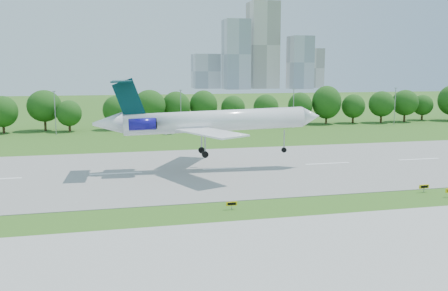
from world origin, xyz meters
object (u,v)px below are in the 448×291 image
service_vehicle_a (169,133)px  service_vehicle_b (147,132)px  airliner (204,120)px  taxi_sign_left (232,204)px

service_vehicle_a → service_vehicle_b: 6.71m
airliner → service_vehicle_b: bearing=99.5°
airliner → service_vehicle_a: size_ratio=12.62×
taxi_sign_left → service_vehicle_b: 80.74m
airliner → service_vehicle_b: (-5.90, 54.14, -8.42)m
service_vehicle_b → service_vehicle_a: bearing=-118.7°
taxi_sign_left → service_vehicle_b: service_vehicle_b is taller
airliner → taxi_sign_left: size_ratio=27.90×
service_vehicle_a → taxi_sign_left: bearing=158.4°
airliner → service_vehicle_a: airliner is taller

